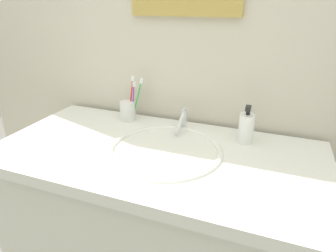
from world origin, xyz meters
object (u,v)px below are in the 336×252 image
at_px(toothbrush_cup, 128,111).
at_px(toothbrush_green, 138,97).
at_px(toothbrush_purple, 133,98).
at_px(toothbrush_red, 131,95).
at_px(faucet, 182,120).
at_px(soap_dispenser, 246,128).

relative_size(toothbrush_cup, toothbrush_green, 0.46).
distance_m(toothbrush_purple, toothbrush_green, 0.02).
relative_size(toothbrush_green, toothbrush_red, 0.97).
bearing_deg(toothbrush_red, faucet, -8.18).
height_order(faucet, toothbrush_green, toothbrush_green).
xyz_separation_m(toothbrush_cup, toothbrush_purple, (0.02, 0.02, 0.06)).
distance_m(faucet, toothbrush_purple, 0.26).
relative_size(faucet, toothbrush_red, 0.75).
bearing_deg(soap_dispenser, toothbrush_cup, 175.52).
bearing_deg(soap_dispenser, toothbrush_red, 173.17).
xyz_separation_m(toothbrush_green, soap_dispenser, (0.51, -0.06, -0.05)).
bearing_deg(soap_dispenser, toothbrush_green, 172.94).
bearing_deg(toothbrush_cup, faucet, -3.44).
height_order(toothbrush_cup, toothbrush_green, toothbrush_green).
distance_m(toothbrush_green, soap_dispenser, 0.51).
bearing_deg(toothbrush_green, toothbrush_red, 176.66).
distance_m(toothbrush_purple, soap_dispenser, 0.53).
bearing_deg(faucet, toothbrush_purple, 172.60).
bearing_deg(toothbrush_purple, toothbrush_cup, -146.33).
xyz_separation_m(faucet, soap_dispenser, (0.28, -0.03, 0.02)).
bearing_deg(toothbrush_purple, faucet, -7.40).
bearing_deg(toothbrush_green, soap_dispenser, -7.06).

